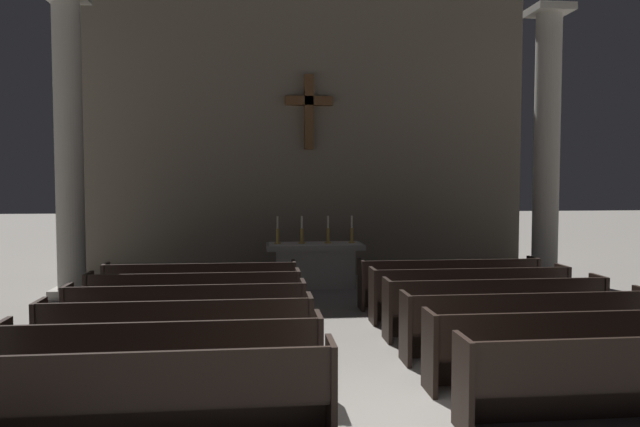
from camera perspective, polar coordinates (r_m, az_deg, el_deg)
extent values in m
cube|color=black|center=(6.00, -16.05, -16.69)|extent=(3.35, 0.40, 0.05)
cube|color=black|center=(5.71, -16.50, -14.85)|extent=(3.35, 0.05, 0.50)
cube|color=black|center=(6.25, -15.72, -18.08)|extent=(3.35, 0.04, 0.40)
cube|color=black|center=(5.93, 1.07, -16.32)|extent=(0.06, 0.50, 0.95)
cube|color=black|center=(7.06, -14.43, -13.62)|extent=(3.35, 0.40, 0.05)
cube|color=black|center=(6.77, -14.75, -11.93)|extent=(3.35, 0.05, 0.50)
cube|color=black|center=(7.30, -14.20, -14.90)|extent=(3.35, 0.04, 0.40)
cube|color=black|center=(6.99, -0.12, -13.26)|extent=(0.06, 0.50, 0.95)
cube|color=black|center=(7.46, -27.84, -12.56)|extent=(0.06, 0.50, 0.95)
cube|color=black|center=(8.13, -13.27, -11.34)|extent=(3.35, 0.40, 0.05)
cube|color=black|center=(7.85, -13.50, -9.81)|extent=(3.35, 0.05, 0.50)
cube|color=black|center=(8.36, -13.09, -12.53)|extent=(3.35, 0.04, 0.40)
cube|color=black|center=(8.07, -0.97, -11.01)|extent=(0.06, 0.50, 0.95)
cube|color=black|center=(8.48, -24.98, -10.60)|extent=(0.06, 0.50, 0.95)
cube|color=black|center=(9.22, -12.39, -9.60)|extent=(3.35, 0.40, 0.05)
cube|color=black|center=(8.94, -12.57, -8.20)|extent=(3.35, 0.05, 0.50)
cube|color=black|center=(9.45, -12.25, -10.69)|extent=(3.35, 0.04, 0.40)
cube|color=black|center=(9.16, -1.61, -9.29)|extent=(0.06, 0.50, 0.95)
cube|color=black|center=(9.53, -22.77, -9.05)|extent=(0.06, 0.50, 0.95)
cube|color=black|center=(10.32, -11.70, -8.22)|extent=(3.35, 0.40, 0.05)
cube|color=black|center=(10.04, -11.84, -6.94)|extent=(3.35, 0.05, 0.50)
cube|color=black|center=(10.54, -11.59, -9.23)|extent=(3.35, 0.04, 0.40)
cube|color=black|center=(10.26, -2.11, -7.93)|extent=(0.06, 0.50, 0.95)
cube|color=black|center=(10.59, -21.01, -7.80)|extent=(0.06, 0.50, 0.95)
cube|color=black|center=(11.42, -11.15, -7.11)|extent=(3.35, 0.40, 0.05)
cube|color=black|center=(11.15, -11.26, -5.92)|extent=(3.35, 0.05, 0.50)
cube|color=black|center=(11.63, -11.06, -8.04)|extent=(3.35, 0.04, 0.40)
cube|color=black|center=(11.36, -2.51, -6.84)|extent=(0.06, 0.50, 0.95)
cube|color=black|center=(11.66, -19.58, -6.77)|extent=(0.06, 0.50, 0.95)
cube|color=black|center=(6.97, 27.03, -14.08)|extent=(3.35, 0.40, 0.05)
cube|color=black|center=(7.19, 26.17, -15.42)|extent=(3.35, 0.04, 0.40)
cube|color=black|center=(6.21, 13.36, -15.48)|extent=(0.06, 0.50, 0.95)
cube|color=black|center=(7.90, 22.47, -11.94)|extent=(3.35, 0.40, 0.05)
cube|color=black|center=(7.64, 23.33, -10.34)|extent=(3.35, 0.05, 0.50)
cube|color=black|center=(8.11, 21.81, -13.17)|extent=(3.35, 0.04, 0.40)
cube|color=black|center=(7.23, 10.31, -12.74)|extent=(0.06, 0.50, 0.95)
cube|color=black|center=(8.87, 18.94, -10.20)|extent=(3.35, 0.40, 0.05)
cube|color=black|center=(8.62, 19.61, -8.74)|extent=(3.35, 0.05, 0.50)
cube|color=black|center=(9.09, 18.42, -11.34)|extent=(3.35, 0.04, 0.40)
cube|color=black|center=(8.28, 8.07, -10.67)|extent=(0.06, 0.50, 0.95)
cube|color=black|center=(9.88, 16.14, -8.79)|extent=(3.35, 0.40, 0.05)
cube|color=black|center=(9.62, 16.68, -7.45)|extent=(3.35, 0.05, 0.50)
cube|color=black|center=(10.09, 15.73, -9.84)|extent=(3.35, 0.04, 0.40)
cube|color=black|center=(9.35, 6.36, -9.05)|extent=(0.06, 0.50, 0.95)
cube|color=black|center=(10.61, 24.82, -7.86)|extent=(0.06, 0.50, 0.95)
cube|color=black|center=(10.91, 13.88, -7.62)|extent=(3.35, 0.40, 0.05)
cube|color=black|center=(10.65, 14.32, -6.39)|extent=(3.35, 0.05, 0.50)
cube|color=black|center=(11.12, 13.55, -8.60)|extent=(3.35, 0.04, 0.40)
cube|color=black|center=(10.43, 5.01, -7.76)|extent=(0.06, 0.50, 0.95)
cube|color=black|center=(11.57, 21.93, -6.89)|extent=(0.06, 0.50, 0.95)
cube|color=black|center=(11.95, 12.03, -6.65)|extent=(3.35, 0.40, 0.05)
cube|color=black|center=(11.70, 12.39, -5.51)|extent=(3.35, 0.05, 0.50)
cube|color=black|center=(12.16, 11.75, -7.56)|extent=(3.35, 0.04, 0.40)
cube|color=black|center=(11.52, 3.92, -6.71)|extent=(0.06, 0.50, 0.95)
cube|color=black|center=(12.56, 19.51, -6.06)|extent=(0.06, 0.50, 0.95)
cube|color=#ADA89E|center=(13.70, -22.37, -6.95)|extent=(0.79, 0.79, 0.20)
cylinder|color=#ADA89E|center=(13.51, -22.64, 5.54)|extent=(0.57, 0.57, 6.13)
cube|color=#ADA89E|center=(14.68, 20.40, -6.24)|extent=(0.79, 0.79, 0.20)
cylinder|color=#ADA89E|center=(14.50, 20.63, 5.41)|extent=(0.57, 0.57, 6.13)
cube|color=#ADA89E|center=(14.96, 20.88, 17.53)|extent=(0.85, 0.85, 0.16)
cube|color=#A8A399|center=(13.83, -0.48, -5.18)|extent=(1.76, 0.72, 0.88)
cube|color=#A8A399|center=(13.77, -0.49, -3.12)|extent=(2.20, 0.90, 0.12)
cube|color=silver|center=(13.76, -0.49, -2.85)|extent=(2.09, 0.86, 0.01)
cylinder|color=#B79338|center=(13.70, -4.03, -2.82)|extent=(0.16, 0.16, 0.02)
cylinder|color=#B79338|center=(13.69, -4.03, -2.15)|extent=(0.07, 0.07, 0.34)
cylinder|color=silver|center=(13.66, -4.04, -0.84)|extent=(0.04, 0.04, 0.28)
cylinder|color=#B79338|center=(13.73, -1.73, -2.80)|extent=(0.16, 0.16, 0.02)
cylinder|color=#B79338|center=(13.72, -1.73, -2.13)|extent=(0.07, 0.07, 0.34)
cylinder|color=silver|center=(13.69, -1.74, -0.82)|extent=(0.04, 0.04, 0.28)
cylinder|color=#B79338|center=(13.79, 0.76, -2.77)|extent=(0.16, 0.16, 0.02)
cylinder|color=#B79338|center=(13.78, 0.76, -2.11)|extent=(0.07, 0.07, 0.34)
cylinder|color=silver|center=(13.75, 0.76, -0.81)|extent=(0.04, 0.04, 0.28)
cylinder|color=#B79338|center=(13.87, 3.02, -2.74)|extent=(0.16, 0.16, 0.02)
cylinder|color=#B79338|center=(13.85, 3.02, -2.08)|extent=(0.07, 0.07, 0.34)
cylinder|color=silver|center=(13.83, 3.02, -0.79)|extent=(0.04, 0.04, 0.28)
cube|color=#706656|center=(15.52, -1.14, 8.08)|extent=(11.22, 0.25, 7.55)
cube|color=brown|center=(15.32, -1.07, 9.56)|extent=(0.22, 0.22, 1.86)
cube|color=brown|center=(15.36, -1.07, 10.59)|extent=(1.19, 0.22, 0.22)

